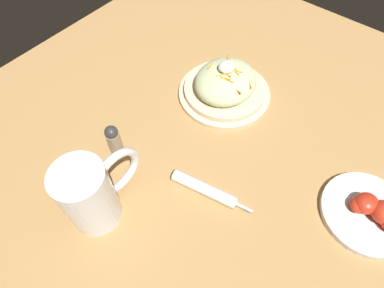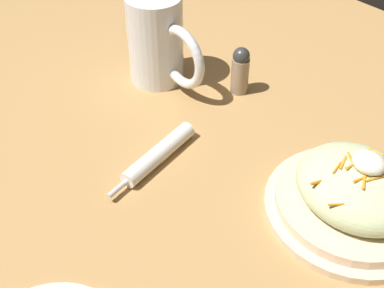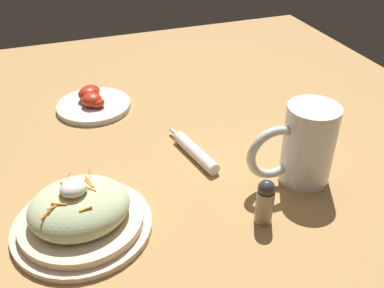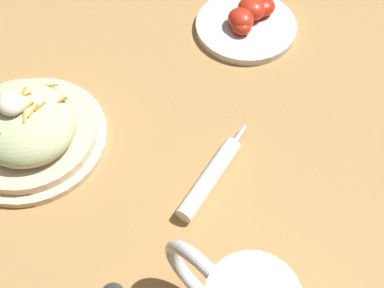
# 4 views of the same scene
# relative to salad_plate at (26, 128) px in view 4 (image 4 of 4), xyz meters

# --- Properties ---
(ground_plane) EXTENTS (1.43, 1.43, 0.00)m
(ground_plane) POSITION_rel_salad_plate_xyz_m (0.21, 0.18, -0.03)
(ground_plane) COLOR #B2844C
(salad_plate) EXTENTS (0.23, 0.23, 0.10)m
(salad_plate) POSITION_rel_salad_plate_xyz_m (0.00, 0.00, 0.00)
(salad_plate) COLOR beige
(salad_plate) RESTS_ON ground_plane
(napkin_roll) EXTENTS (0.05, 0.18, 0.03)m
(napkin_roll) POSITION_rel_salad_plate_xyz_m (0.25, 0.13, -0.02)
(napkin_roll) COLOR white
(napkin_roll) RESTS_ON ground_plane
(tomato_plate) EXTENTS (0.18, 0.18, 0.05)m
(tomato_plate) POSITION_rel_salad_plate_xyz_m (0.09, 0.41, -0.02)
(tomato_plate) COLOR silver
(tomato_plate) RESTS_ON ground_plane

